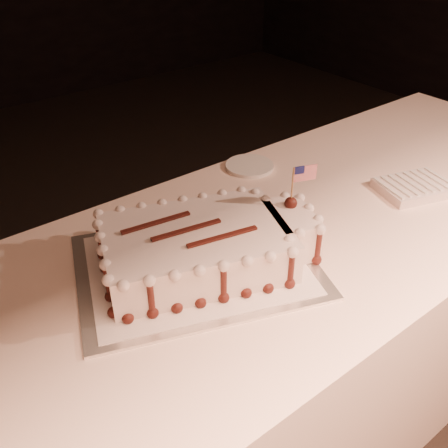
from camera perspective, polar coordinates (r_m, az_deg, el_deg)
banquet_table at (r=1.51m, az=5.10°, el=-12.79°), size 2.40×0.80×0.75m
cake_board at (r=1.15m, az=-3.15°, el=-4.83°), size 0.64×0.56×0.01m
doily at (r=1.15m, az=-3.16°, el=-4.64°), size 0.58×0.51×0.00m
sheet_cake at (r=1.13m, az=-1.84°, el=-2.41°), size 0.53×0.40×0.20m
napkin_stack at (r=1.53m, az=20.86°, el=3.95°), size 0.23×0.20×0.03m
side_plate at (r=1.57m, az=2.93°, el=6.64°), size 0.15×0.15×0.01m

